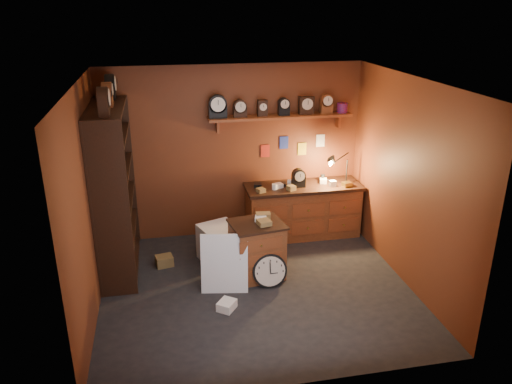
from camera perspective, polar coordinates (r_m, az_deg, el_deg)
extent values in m
plane|color=black|center=(6.71, 0.04, -10.99)|extent=(4.00, 4.00, 0.00)
cube|color=brown|center=(7.78, -2.56, 4.53)|extent=(4.00, 0.02, 2.70)
cube|color=brown|center=(4.52, 4.58, -8.33)|extent=(4.00, 0.02, 2.70)
cube|color=brown|center=(6.06, -18.83, -1.51)|extent=(0.02, 3.60, 2.70)
cube|color=brown|center=(6.76, 16.91, 1.02)|extent=(0.02, 3.60, 2.70)
cube|color=beige|center=(5.75, 0.05, 12.45)|extent=(4.00, 3.60, 0.02)
cube|color=brown|center=(7.63, 2.80, 8.61)|extent=(2.20, 0.30, 0.04)
cube|color=brown|center=(7.56, -4.41, 7.52)|extent=(0.04, 0.16, 0.20)
cube|color=brown|center=(8.00, 9.35, 8.06)|extent=(0.04, 0.16, 0.20)
cylinder|color=#B21419|center=(7.90, 9.83, 9.47)|extent=(0.16, 0.16, 0.15)
cube|color=#AD2215|center=(7.79, -1.46, 4.57)|extent=(0.14, 0.01, 0.20)
cube|color=navy|center=(7.82, 0.71, 5.53)|extent=(0.14, 0.01, 0.20)
cube|color=gold|center=(7.91, 2.84, 4.80)|extent=(0.14, 0.01, 0.20)
cube|color=silver|center=(7.96, 4.97, 5.74)|extent=(0.14, 0.01, 0.20)
cube|color=black|center=(7.04, -17.60, 0.00)|extent=(0.03, 1.60, 2.30)
cube|color=black|center=(6.29, -16.21, -2.36)|extent=(0.45, 0.03, 2.30)
cube|color=black|center=(7.75, -15.43, 2.15)|extent=(0.45, 0.03, 2.30)
cube|color=black|center=(7.47, -14.95, -7.78)|extent=(0.43, 1.54, 0.03)
cube|color=black|center=(7.24, -15.31, -4.31)|extent=(0.43, 1.54, 0.03)
cube|color=black|center=(7.07, -15.66, -1.01)|extent=(0.43, 1.54, 0.03)
cube|color=black|center=(6.92, -16.02, 2.45)|extent=(0.43, 1.54, 0.03)
cube|color=black|center=(6.79, -16.40, 6.04)|extent=(0.43, 1.54, 0.03)
cube|color=black|center=(6.71, -16.73, 9.17)|extent=(0.43, 1.54, 0.03)
cube|color=brown|center=(8.03, 5.33, -2.22)|extent=(1.77, 0.60, 0.80)
cube|color=black|center=(7.87, 5.43, 0.62)|extent=(1.83, 0.66, 0.05)
cube|color=brown|center=(7.76, 5.96, -3.09)|extent=(1.69, 0.02, 0.52)
cylinder|color=black|center=(8.03, 10.24, 1.06)|extent=(0.12, 0.12, 0.02)
cylinder|color=black|center=(7.97, 10.32, 2.34)|extent=(0.02, 0.02, 0.38)
cylinder|color=black|center=(7.83, 9.69, 3.89)|extent=(0.27, 0.09, 0.14)
cone|color=black|center=(7.77, 8.78, 3.49)|extent=(0.18, 0.14, 0.18)
cube|color=brown|center=(6.83, 0.12, -6.71)|extent=(0.73, 0.64, 0.76)
cube|color=black|center=(6.65, 0.12, -3.70)|extent=(0.77, 0.68, 0.03)
cube|color=brown|center=(6.59, 0.59, -7.81)|extent=(0.59, 0.11, 0.65)
cylinder|color=black|center=(6.66, 1.56, -8.98)|extent=(0.46, 0.15, 0.46)
cylinder|color=beige|center=(6.63, 1.62, -9.07)|extent=(0.41, 0.09, 0.40)
cube|color=black|center=(6.59, 1.65, -8.64)|extent=(0.01, 0.04, 0.15)
cube|color=black|center=(6.65, 2.07, -9.26)|extent=(0.10, 0.01, 0.01)
cube|color=silver|center=(6.70, -3.56, -11.10)|extent=(0.63, 0.27, 0.80)
cube|color=silver|center=(7.29, -4.20, -5.86)|extent=(0.66, 0.66, 0.53)
cube|color=black|center=(7.06, -3.92, -6.82)|extent=(0.42, 0.17, 0.43)
cube|color=olive|center=(7.33, -10.43, -7.74)|extent=(0.27, 0.24, 0.15)
cube|color=white|center=(6.30, -3.36, -12.80)|extent=(0.28, 0.29, 0.11)
cube|color=olive|center=(7.60, -3.67, -6.18)|extent=(0.31, 0.29, 0.18)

